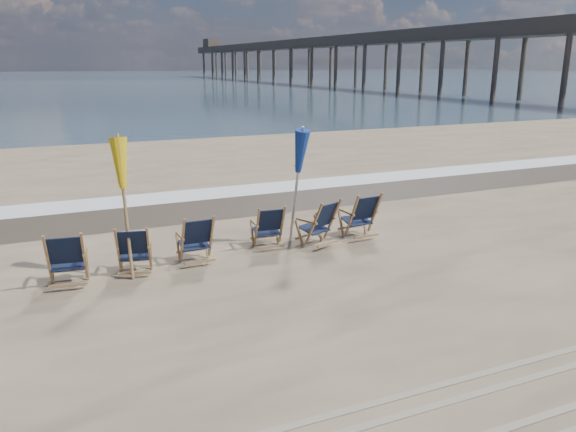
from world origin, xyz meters
name	(u,v)px	position (x,y,z in m)	size (l,w,h in m)	color
ocean	(56,79)	(0.00, 128.00, 0.00)	(400.00, 400.00, 0.00)	#3B5262
surf_foam	(201,194)	(0.00, 8.30, 0.00)	(200.00, 1.40, 0.01)	silver
wet_sand_strip	(216,206)	(0.00, 6.80, 0.00)	(200.00, 2.60, 0.00)	#42362A
tire_tracks	(479,414)	(0.00, -2.80, 0.01)	(80.00, 1.30, 0.01)	gray
beach_chair_0	(84,258)	(-3.47, 2.52, 0.49)	(0.63, 0.71, 0.98)	black
beach_chair_1	(149,250)	(-2.42, 2.62, 0.46)	(0.59, 0.66, 0.92)	black
beach_chair_2	(211,238)	(-1.27, 2.78, 0.47)	(0.61, 0.68, 0.95)	black
beach_chair_3	(282,226)	(0.24, 3.04, 0.46)	(0.58, 0.66, 0.91)	black
beach_chair_4	(333,221)	(1.27, 2.87, 0.50)	(0.63, 0.71, 0.99)	black
beach_chair_5	(375,214)	(2.29, 2.91, 0.51)	(0.65, 0.73, 1.01)	black
umbrella_yellow	(123,171)	(-2.74, 2.71, 1.84)	(0.30, 0.30, 2.38)	olive
umbrella_blue	(296,155)	(0.62, 3.25, 1.81)	(0.30, 0.30, 2.35)	#A5A5AD
fishing_pier	(327,55)	(38.00, 74.00, 4.65)	(4.40, 140.00, 9.30)	brown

